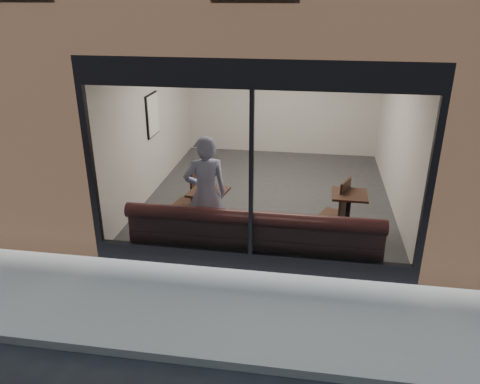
% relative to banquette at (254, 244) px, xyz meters
% --- Properties ---
extents(ground, '(120.00, 120.00, 0.00)m').
position_rel_banquette_xyz_m(ground, '(0.00, -2.45, -0.23)').
color(ground, black).
rests_on(ground, ground).
extents(sidewalk_near, '(40.00, 2.00, 0.01)m').
position_rel_banquette_xyz_m(sidewalk_near, '(0.00, -1.45, -0.22)').
color(sidewalk_near, gray).
rests_on(sidewalk_near, ground).
extents(kerb_near, '(40.00, 0.10, 0.12)m').
position_rel_banquette_xyz_m(kerb_near, '(0.00, -2.50, -0.17)').
color(kerb_near, gray).
rests_on(kerb_near, ground).
extents(host_building_pier_left, '(2.50, 12.00, 3.20)m').
position_rel_banquette_xyz_m(host_building_pier_left, '(-3.75, 5.55, 1.38)').
color(host_building_pier_left, brown).
rests_on(host_building_pier_left, ground).
extents(host_building_pier_right, '(2.50, 12.00, 3.20)m').
position_rel_banquette_xyz_m(host_building_pier_right, '(3.75, 5.55, 1.38)').
color(host_building_pier_right, brown).
rests_on(host_building_pier_right, ground).
extents(host_building_backfill, '(5.00, 6.00, 3.20)m').
position_rel_banquette_xyz_m(host_building_backfill, '(0.00, 8.55, 1.38)').
color(host_building_backfill, brown).
rests_on(host_building_backfill, ground).
extents(cafe_floor, '(6.00, 6.00, 0.00)m').
position_rel_banquette_xyz_m(cafe_floor, '(0.00, 2.55, -0.21)').
color(cafe_floor, '#2D2D30').
rests_on(cafe_floor, ground).
extents(cafe_ceiling, '(6.00, 6.00, 0.00)m').
position_rel_banquette_xyz_m(cafe_ceiling, '(0.00, 2.55, 2.97)').
color(cafe_ceiling, white).
rests_on(cafe_ceiling, host_building_upper).
extents(cafe_wall_back, '(5.00, 0.00, 5.00)m').
position_rel_banquette_xyz_m(cafe_wall_back, '(0.00, 5.54, 1.37)').
color(cafe_wall_back, beige).
rests_on(cafe_wall_back, ground).
extents(cafe_wall_left, '(0.00, 6.00, 6.00)m').
position_rel_banquette_xyz_m(cafe_wall_left, '(-2.49, 2.55, 1.37)').
color(cafe_wall_left, beige).
rests_on(cafe_wall_left, ground).
extents(cafe_wall_right, '(0.00, 6.00, 6.00)m').
position_rel_banquette_xyz_m(cafe_wall_right, '(2.49, 2.55, 1.37)').
color(cafe_wall_right, beige).
rests_on(cafe_wall_right, ground).
extents(storefront_kick, '(5.00, 0.10, 0.30)m').
position_rel_banquette_xyz_m(storefront_kick, '(0.00, -0.40, -0.08)').
color(storefront_kick, black).
rests_on(storefront_kick, ground).
extents(storefront_header, '(5.00, 0.10, 0.40)m').
position_rel_banquette_xyz_m(storefront_header, '(0.00, -0.40, 2.77)').
color(storefront_header, black).
rests_on(storefront_header, host_building_upper).
extents(storefront_mullion, '(0.06, 0.10, 2.50)m').
position_rel_banquette_xyz_m(storefront_mullion, '(0.00, -0.40, 1.32)').
color(storefront_mullion, black).
rests_on(storefront_mullion, storefront_kick).
extents(storefront_glass, '(4.80, 0.00, 4.80)m').
position_rel_banquette_xyz_m(storefront_glass, '(0.00, -0.43, 1.33)').
color(storefront_glass, white).
rests_on(storefront_glass, storefront_kick).
extents(banquette, '(4.00, 0.55, 0.45)m').
position_rel_banquette_xyz_m(banquette, '(0.00, 0.00, 0.00)').
color(banquette, '#361315').
rests_on(banquette, cafe_floor).
extents(person, '(0.83, 0.70, 1.94)m').
position_rel_banquette_xyz_m(person, '(-0.83, 0.23, 0.74)').
color(person, '#9FAAD7').
rests_on(person, cafe_floor).
extents(cafe_table_left, '(0.72, 0.72, 0.04)m').
position_rel_banquette_xyz_m(cafe_table_left, '(-0.93, 0.83, 0.52)').
color(cafe_table_left, black).
rests_on(cafe_table_left, cafe_floor).
extents(cafe_table_right, '(0.62, 0.62, 0.04)m').
position_rel_banquette_xyz_m(cafe_table_right, '(1.54, 1.10, 0.52)').
color(cafe_table_right, black).
rests_on(cafe_table_right, cafe_floor).
extents(cafe_chair_left, '(0.53, 0.53, 0.04)m').
position_rel_banquette_xyz_m(cafe_chair_left, '(-1.48, 1.38, 0.01)').
color(cafe_chair_left, black).
rests_on(cafe_chair_left, cafe_floor).
extents(cafe_chair_right, '(0.56, 0.56, 0.04)m').
position_rel_banquette_xyz_m(cafe_chair_right, '(1.29, 1.30, 0.01)').
color(cafe_chair_right, black).
rests_on(cafe_chair_right, cafe_floor).
extents(wall_poster, '(0.02, 0.62, 0.82)m').
position_rel_banquette_xyz_m(wall_poster, '(-2.45, 2.52, 1.44)').
color(wall_poster, white).
rests_on(wall_poster, cafe_wall_left).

